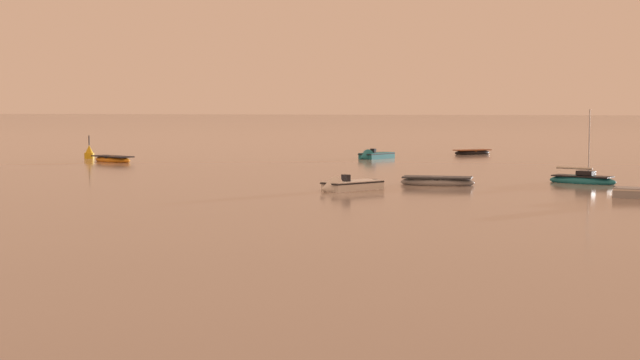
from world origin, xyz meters
name	(u,v)px	position (x,y,z in m)	size (l,w,h in m)	color
motorboat_moored_0	(345,187)	(17.46, 28.61, 0.20)	(3.80, 4.32, 1.48)	white
rowboat_moored_0	(437,182)	(22.40, 33.76, 0.20)	(4.69, 1.69, 0.74)	gray
rowboat_moored_3	(472,152)	(22.43, 71.75, 0.18)	(4.08, 3.71, 0.65)	black
motorboat_moored_2	(373,157)	(13.93, 61.62, 0.20)	(3.30, 4.49, 1.47)	#197084
sailboat_moored_2	(582,180)	(31.35, 36.94, 0.21)	(4.57, 3.11, 4.94)	#197084
rowboat_moored_4	(113,159)	(-7.55, 52.36, 0.20)	(4.78, 3.72, 0.73)	orange
channel_buoy	(89,154)	(-11.69, 56.56, 0.46)	(0.90, 0.90, 2.30)	gold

